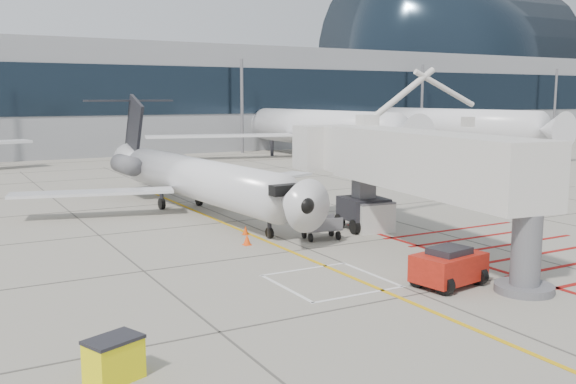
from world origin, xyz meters
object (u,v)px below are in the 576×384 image
regional_jet (212,159)px  spill_bin (114,359)px  jet_bridge (428,173)px  pushback_tug (449,266)px

regional_jet → spill_bin: regional_jet is taller
jet_bridge → spill_bin: jet_bridge is taller
jet_bridge → regional_jet: bearing=119.2°
regional_jet → jet_bridge: 13.83m
regional_jet → jet_bridge: size_ratio=1.47×
regional_jet → spill_bin: size_ratio=20.58×
jet_bridge → pushback_tug: (-2.67, -4.37, -2.94)m
regional_jet → jet_bridge: bearing=-71.7°
regional_jet → jet_bridge: jet_bridge is taller
regional_jet → spill_bin: 22.25m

